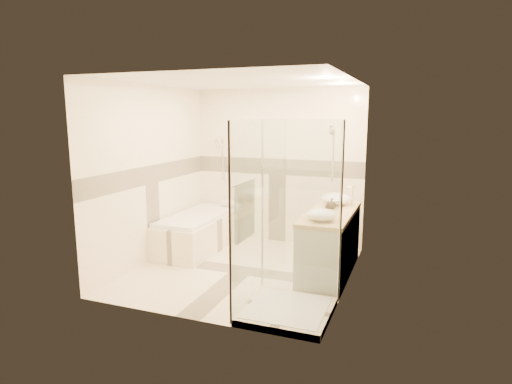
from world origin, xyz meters
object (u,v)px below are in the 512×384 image
(shower_enclosure, at_px, (279,266))
(bathtub, at_px, (198,230))
(amenity_bottle_a, at_px, (328,208))
(amenity_bottle_b, at_px, (332,203))
(vanity, at_px, (330,243))
(vessel_sink_far, at_px, (321,215))
(vessel_sink_near, at_px, (336,199))

(shower_enclosure, bearing_deg, bathtub, 138.90)
(shower_enclosure, xyz_separation_m, amenity_bottle_a, (0.27, 1.14, 0.42))
(amenity_bottle_b, bearing_deg, bathtub, 174.98)
(vanity, relative_size, amenity_bottle_b, 11.06)
(bathtub, relative_size, amenity_bottle_b, 11.60)
(vanity, relative_size, vessel_sink_far, 4.54)
(bathtub, distance_m, vanity, 2.18)
(vanity, relative_size, amenity_bottle_a, 10.86)
(vessel_sink_near, bearing_deg, vanity, -87.56)
(bathtub, distance_m, amenity_bottle_b, 2.23)
(bathtub, bearing_deg, vanity, -9.25)
(shower_enclosure, bearing_deg, amenity_bottle_a, 76.52)
(bathtub, distance_m, shower_enclosure, 2.47)
(bathtub, height_order, shower_enclosure, shower_enclosure)
(bathtub, xyz_separation_m, vanity, (2.15, -0.35, 0.12))
(amenity_bottle_a, distance_m, amenity_bottle_b, 0.30)
(shower_enclosure, bearing_deg, vessel_sink_near, 81.09)
(vanity, height_order, vessel_sink_far, vessel_sink_far)
(bathtub, xyz_separation_m, vessel_sink_near, (2.13, 0.12, 0.63))
(amenity_bottle_a, height_order, amenity_bottle_b, amenity_bottle_a)
(shower_enclosure, xyz_separation_m, vessel_sink_near, (0.27, 1.74, 0.43))
(amenity_bottle_a, bearing_deg, amenity_bottle_b, 90.00)
(vanity, bearing_deg, amenity_bottle_b, 97.00)
(vanity, relative_size, shower_enclosure, 0.79)
(vessel_sink_far, bearing_deg, vanity, 87.78)
(shower_enclosure, bearing_deg, amenity_bottle_b, 79.23)
(bathtub, xyz_separation_m, amenity_bottle_a, (2.13, -0.48, 0.62))
(vanity, height_order, shower_enclosure, shower_enclosure)
(vanity, distance_m, amenity_bottle_a, 0.52)
(vanity, xyz_separation_m, shower_enclosure, (-0.29, -1.27, 0.08))
(shower_enclosure, xyz_separation_m, vessel_sink_far, (0.27, 0.75, 0.42))
(shower_enclosure, relative_size, vessel_sink_far, 5.72)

